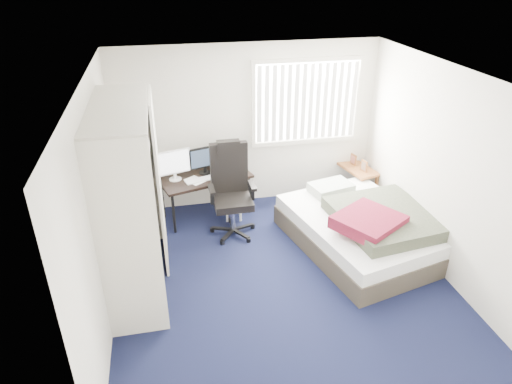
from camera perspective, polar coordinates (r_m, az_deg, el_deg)
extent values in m
plane|color=black|center=(5.82, 3.14, -10.53)|extent=(4.20, 4.20, 0.00)
plane|color=silver|center=(7.02, -1.01, 8.15)|extent=(4.00, 0.00, 4.00)
plane|color=silver|center=(3.51, 12.75, -14.91)|extent=(4.00, 0.00, 4.00)
plane|color=silver|center=(5.04, -19.04, -1.66)|extent=(0.00, 4.20, 4.20)
plane|color=silver|center=(5.95, 22.43, 2.29)|extent=(0.00, 4.20, 4.20)
plane|color=white|center=(4.71, 3.93, 14.20)|extent=(4.20, 4.20, 0.00)
cube|color=white|center=(7.12, 6.27, 11.21)|extent=(1.60, 0.02, 1.20)
cube|color=beige|center=(6.94, 6.62, 16.14)|extent=(1.72, 0.06, 0.06)
cube|color=beige|center=(7.29, 6.09, 6.39)|extent=(1.72, 0.06, 0.06)
cube|color=white|center=(7.06, 6.42, 11.07)|extent=(1.60, 0.04, 1.16)
cube|color=beige|center=(4.57, -15.67, -6.56)|extent=(0.60, 0.04, 2.20)
cube|color=beige|center=(6.15, -15.09, 2.73)|extent=(0.60, 0.04, 2.20)
cube|color=beige|center=(4.93, -16.93, 10.07)|extent=(0.60, 1.80, 0.04)
cube|color=beige|center=(5.05, -16.34, 5.96)|extent=(0.56, 1.74, 0.03)
cylinder|color=silver|center=(5.09, -16.17, 4.71)|extent=(0.03, 1.72, 0.03)
cube|color=#26262B|center=(5.18, -15.57, -0.29)|extent=(0.38, 1.10, 0.90)
cube|color=beige|center=(5.72, -12.03, 1.20)|extent=(0.03, 0.90, 2.20)
cube|color=white|center=(4.58, -16.82, 5.52)|extent=(0.38, 0.30, 0.24)
cube|color=gray|center=(5.05, -16.51, 7.48)|extent=(0.34, 0.28, 0.22)
cube|color=black|center=(6.83, -6.37, 1.80)|extent=(1.45, 0.97, 0.04)
cylinder|color=black|center=(6.60, -10.24, -2.70)|extent=(0.04, 0.04, 0.62)
cylinder|color=black|center=(7.02, -11.58, -0.87)|extent=(0.04, 0.04, 0.62)
cylinder|color=black|center=(6.99, -0.87, -0.38)|extent=(0.04, 0.04, 0.62)
cylinder|color=black|center=(7.39, -2.66, 1.22)|extent=(0.04, 0.04, 0.62)
cube|color=white|center=(6.67, -10.24, 3.70)|extent=(0.49, 0.17, 0.36)
cube|color=white|center=(6.67, -10.24, 3.70)|extent=(0.43, 0.13, 0.31)
cube|color=black|center=(6.82, -6.49, 4.34)|extent=(0.47, 0.16, 0.32)
cube|color=#1E2838|center=(6.82, -6.49, 4.34)|extent=(0.41, 0.13, 0.27)
cube|color=black|center=(6.94, -3.19, 4.90)|extent=(0.47, 0.16, 0.32)
cube|color=#1E2838|center=(6.94, -3.19, 4.90)|extent=(0.41, 0.13, 0.27)
cube|color=white|center=(6.70, -7.14, 1.50)|extent=(0.42, 0.25, 0.02)
cube|color=black|center=(6.78, -5.06, 1.99)|extent=(0.09, 0.11, 0.02)
cylinder|color=silver|center=(6.84, -4.21, 2.88)|extent=(0.08, 0.08, 0.16)
cube|color=white|center=(6.82, -6.38, 1.97)|extent=(0.37, 0.35, 0.00)
cube|color=black|center=(6.60, -2.86, -4.72)|extent=(0.63, 0.63, 0.13)
cylinder|color=silver|center=(6.49, -2.90, -3.08)|extent=(0.06, 0.06, 0.42)
cube|color=black|center=(6.37, -2.95, -1.21)|extent=(0.53, 0.53, 0.10)
cube|color=black|center=(6.39, -3.40, 3.10)|extent=(0.52, 0.11, 0.73)
cube|color=black|center=(6.27, -3.48, 5.71)|extent=(0.31, 0.13, 0.17)
cube|color=black|center=(6.23, -5.56, 0.30)|extent=(0.07, 0.29, 0.04)
cube|color=black|center=(6.31, -0.47, 0.80)|extent=(0.07, 0.29, 0.04)
cube|color=white|center=(6.88, -2.83, -1.85)|extent=(0.30, 0.25, 0.03)
cylinder|color=white|center=(6.87, -3.63, -2.98)|extent=(0.03, 0.03, 0.20)
cylinder|color=white|center=(6.99, -3.66, -2.37)|extent=(0.03, 0.03, 0.20)
cylinder|color=white|center=(6.87, -1.95, -2.91)|extent=(0.03, 0.03, 0.20)
cylinder|color=white|center=(7.00, -2.01, -2.31)|extent=(0.03, 0.03, 0.20)
cube|color=brown|center=(7.59, 12.50, 2.93)|extent=(0.54, 0.83, 0.04)
cube|color=brown|center=(7.38, 12.92, -0.12)|extent=(0.05, 0.05, 0.48)
cube|color=brown|center=(7.86, 9.98, 1.96)|extent=(0.05, 0.05, 0.48)
cube|color=brown|center=(7.56, 14.73, 0.33)|extent=(0.05, 0.05, 0.48)
cube|color=brown|center=(8.03, 11.75, 2.34)|extent=(0.05, 0.05, 0.48)
cube|color=brown|center=(7.43, 13.36, 3.19)|extent=(0.05, 0.14, 0.18)
cube|color=brown|center=(7.63, 12.08, 4.00)|extent=(0.05, 0.14, 0.18)
cube|color=#3D362C|center=(6.47, 12.93, -5.43)|extent=(2.04, 2.43, 0.28)
cube|color=white|center=(6.35, 13.13, -3.74)|extent=(1.99, 2.38, 0.19)
cube|color=#A9B1A3|center=(6.81, 9.35, 0.49)|extent=(0.68, 0.53, 0.14)
cube|color=#31382A|center=(6.19, 15.79, -3.14)|extent=(1.35, 1.46, 0.18)
cube|color=#4E0D14|center=(5.88, 13.89, -3.65)|extent=(1.00, 0.99, 0.16)
cube|color=tan|center=(5.59, -13.70, -11.36)|extent=(0.46, 0.39, 0.29)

